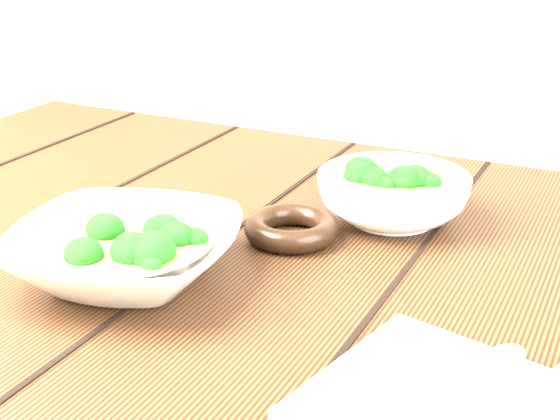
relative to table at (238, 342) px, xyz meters
The scene contains 7 objects.
table is the anchor object (origin of this frame).
soup_bowl_front 0.19m from the table, 117.30° to the right, with size 0.26×0.26×0.06m.
soup_bowl_back 0.24m from the table, 48.28° to the left, with size 0.22×0.22×0.06m.
trivet 0.15m from the table, 42.15° to the left, with size 0.10×0.10×0.03m, color black.
napkin 0.37m from the table, 33.34° to the right, with size 0.21×0.17×0.01m, color beige.
spoon_left 0.35m from the table, 27.49° to the right, with size 0.07×0.17×0.01m.
spoon_right 0.39m from the table, 22.43° to the right, with size 0.10×0.16×0.01m.
Camera 1 is at (0.37, -0.65, 1.09)m, focal length 50.00 mm.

